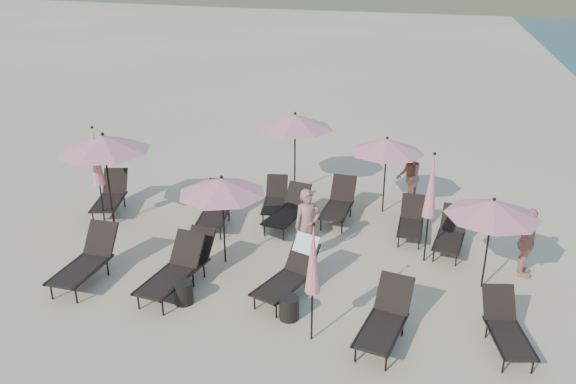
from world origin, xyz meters
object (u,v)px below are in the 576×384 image
(lounger_2, at_px, (186,262))
(beachgoer_c, at_px, (527,243))
(umbrella_closed_0, at_px, (313,260))
(lounger_3, at_px, (291,271))
(lounger_6, at_px, (111,195))
(side_table_1, at_px, (289,308))
(umbrella_open_0, at_px, (104,144))
(beachgoer_b, at_px, (408,177))
(umbrella_open_1, at_px, (222,186))
(lounger_9, at_px, (339,203))
(lounger_0, at_px, (87,260))
(lounger_1, at_px, (173,270))
(umbrella_open_2, at_px, (493,208))
(umbrella_closed_2, at_px, (96,157))
(lounger_7, at_px, (216,208))
(beachgoer_a, at_px, (307,225))
(lounger_4, at_px, (385,318))
(umbrella_open_4, at_px, (387,146))
(lounger_12, at_px, (275,199))
(side_table_0, at_px, (183,293))
(lounger_10, at_px, (411,221))
(lounger_5, at_px, (506,327))
(lounger_11, at_px, (451,234))
(lounger_8, at_px, (288,210))
(umbrella_closed_1, at_px, (431,187))
(umbrella_open_3, at_px, (295,121))

(lounger_2, height_order, beachgoer_c, beachgoer_c)
(umbrella_closed_0, bearing_deg, lounger_3, 119.10)
(lounger_6, height_order, side_table_1, lounger_6)
(umbrella_open_0, bearing_deg, beachgoer_b, 24.06)
(umbrella_open_1, bearing_deg, lounger_9, 55.38)
(umbrella_open_0, xyz_separation_m, beachgoer_c, (9.96, 0.08, -1.40))
(lounger_2, relative_size, lounger_6, 0.94)
(lounger_0, xyz_separation_m, lounger_1, (1.95, 0.10, -0.01))
(umbrella_open_2, relative_size, umbrella_closed_2, 0.76)
(side_table_1, xyz_separation_m, beachgoer_c, (4.43, 2.93, 0.55))
(lounger_7, distance_m, beachgoer_a, 2.92)
(lounger_6, xyz_separation_m, beachgoer_b, (7.70, 2.53, 0.38))
(lounger_6, bearing_deg, umbrella_closed_0, -48.38)
(lounger_4, xyz_separation_m, lounger_9, (-1.76, 4.87, 0.01))
(lounger_1, height_order, umbrella_open_1, umbrella_open_1)
(lounger_1, height_order, umbrella_open_4, umbrella_open_4)
(lounger_1, distance_m, lounger_12, 4.37)
(lounger_7, height_order, side_table_0, lounger_7)
(umbrella_open_2, bearing_deg, side_table_0, -158.85)
(lounger_12, bearing_deg, lounger_9, -7.39)
(lounger_10, height_order, umbrella_closed_0, umbrella_closed_0)
(lounger_5, xyz_separation_m, side_table_0, (-6.03, -0.25, -0.18))
(umbrella_closed_2, relative_size, beachgoer_a, 1.58)
(lounger_11, height_order, umbrella_open_0, umbrella_open_0)
(lounger_9, height_order, lounger_12, lounger_9)
(lounger_5, bearing_deg, beachgoer_b, 96.73)
(lounger_1, height_order, beachgoer_c, beachgoer_c)
(lounger_8, relative_size, lounger_9, 1.02)
(lounger_7, distance_m, side_table_0, 3.63)
(lounger_10, bearing_deg, lounger_3, -123.84)
(lounger_1, relative_size, umbrella_closed_1, 0.72)
(beachgoer_b, bearing_deg, lounger_1, -40.51)
(lounger_10, xyz_separation_m, side_table_1, (-1.96, -4.20, -0.18))
(lounger_12, height_order, umbrella_open_2, umbrella_open_2)
(lounger_0, height_order, lounger_4, lounger_0)
(umbrella_closed_0, bearing_deg, umbrella_open_0, 151.17)
(side_table_0, bearing_deg, umbrella_open_0, 139.32)
(beachgoer_c, bearing_deg, lounger_12, 74.77)
(lounger_8, xyz_separation_m, umbrella_closed_2, (-4.60, -1.20, 1.39))
(umbrella_open_1, bearing_deg, lounger_2, -116.19)
(lounger_3, relative_size, umbrella_closed_0, 0.78)
(umbrella_open_3, relative_size, umbrella_closed_0, 1.03)
(lounger_3, distance_m, umbrella_closed_1, 3.57)
(lounger_3, height_order, lounger_9, lounger_3)
(lounger_6, height_order, umbrella_open_1, umbrella_open_1)
(lounger_10, xyz_separation_m, beachgoer_b, (-0.25, 1.88, 0.44))
(umbrella_closed_1, distance_m, beachgoer_c, 2.32)
(lounger_8, xyz_separation_m, lounger_9, (1.16, 0.77, 0.01))
(lounger_0, distance_m, lounger_4, 6.31)
(lounger_9, xyz_separation_m, lounger_12, (-1.71, -0.10, -0.05))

